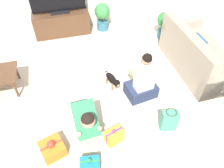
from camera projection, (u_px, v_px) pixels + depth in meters
ground_plane at (83, 100)px, 3.95m from camera, size 16.00×16.00×0.00m
sofa_right at (197, 56)px, 4.38m from camera, size 0.90×1.78×0.87m
tv_console at (62, 23)px, 5.33m from camera, size 1.32×0.44×0.56m
potted_plant_corner_right at (165, 23)px, 5.14m from camera, size 0.37×0.37×0.65m
potted_plant_back_right at (102, 15)px, 5.40m from camera, size 0.38×0.38×0.68m
person_kneeling at (85, 118)px, 3.24m from camera, size 0.37×0.84×0.81m
person_sitting at (143, 82)px, 3.80m from camera, size 0.57×0.53×0.97m
dog at (112, 80)px, 4.04m from camera, size 0.22×0.48×0.30m
gift_box_a at (52, 148)px, 3.17m from camera, size 0.41×0.41×0.27m
gift_box_b at (90, 164)px, 3.01m from camera, size 0.29×0.20×0.23m
gift_box_c at (114, 136)px, 3.29m from camera, size 0.30×0.24×0.29m
gift_bag_a at (169, 120)px, 3.40m from camera, size 0.28×0.19×0.41m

